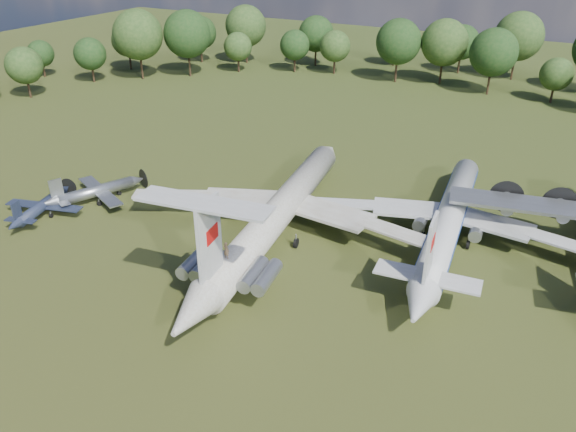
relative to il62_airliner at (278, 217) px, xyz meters
The scene contains 6 objects.
ground 4.79m from the il62_airliner, behind, with size 300.00×300.00×0.00m, color #224115.
il62_airliner is the anchor object (origin of this frame).
tu104_jet 20.37m from the il62_airliner, 24.77° to the left, with size 33.61×44.82×4.48m, color silver, non-canonical shape.
small_prop_west 31.45m from the il62_airliner, 161.46° to the right, with size 10.39×14.17×2.08m, color black, non-canonical shape.
small_prop_northwest 26.91m from the il62_airliner, behind, with size 11.59×15.81×2.32m, color #A1A5A9, non-canonical shape.
person_on_il62 14.52m from the il62_airliner, 82.09° to the right, with size 0.65×0.42×1.77m, color #946E4B.
Camera 1 is at (33.34, -52.31, 34.40)m, focal length 35.00 mm.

